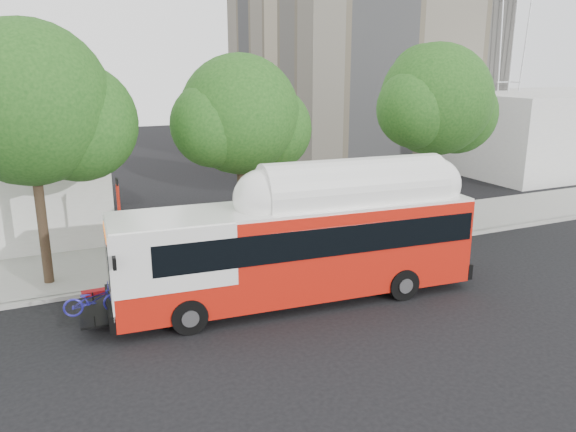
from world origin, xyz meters
name	(u,v)px	position (x,y,z in m)	size (l,w,h in m)	color
ground	(326,299)	(0.00, 0.00, 0.00)	(120.00, 120.00, 0.00)	black
sidewalk	(260,245)	(0.00, 6.50, 0.07)	(60.00, 5.00, 0.15)	gray
curb_strip	(282,263)	(0.00, 3.90, 0.07)	(60.00, 0.30, 0.15)	gray
red_curb_segment	(214,274)	(-3.00, 3.90, 0.08)	(10.00, 0.32, 0.16)	maroon
street_tree_left	(43,109)	(-8.53, 5.56, 6.60)	(6.67, 5.80, 9.74)	#2D2116
street_tree_mid	(248,119)	(-0.59, 6.06, 5.91)	(5.75, 5.00, 8.62)	#2D2116
street_tree_right	(442,104)	(9.44, 5.86, 6.26)	(6.21, 5.40, 9.18)	#2D2116
horizon_block	(560,129)	(30.00, 16.00, 3.00)	(20.00, 12.00, 6.00)	silver
transit_bus	(300,250)	(-0.88, 0.39, 1.87)	(13.71, 3.70, 4.01)	red
signal_pole	(121,231)	(-6.35, 4.52, 2.11)	(0.12, 0.39, 4.11)	red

